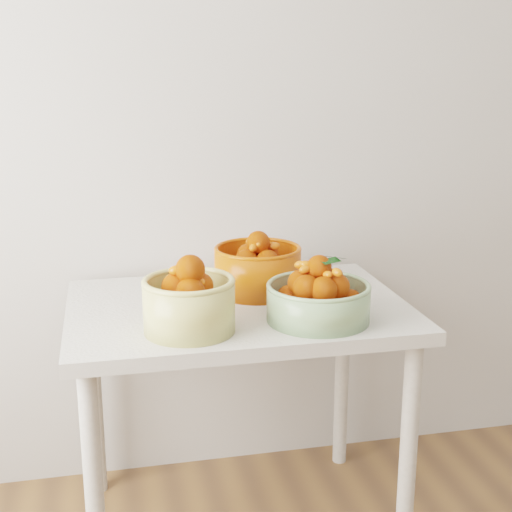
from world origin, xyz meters
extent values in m
cube|color=silver|center=(0.00, 2.00, 1.35)|extent=(4.00, 0.04, 2.70)
cube|color=silver|center=(-0.30, 1.60, 0.73)|extent=(1.00, 0.70, 0.04)
cylinder|color=silver|center=(-0.74, 1.31, 0.35)|extent=(0.05, 0.05, 0.71)
cylinder|color=silver|center=(0.14, 1.31, 0.35)|extent=(0.05, 0.05, 0.71)
cylinder|color=silver|center=(-0.74, 1.89, 0.35)|extent=(0.05, 0.05, 0.71)
cylinder|color=silver|center=(0.14, 1.89, 0.35)|extent=(0.05, 0.05, 0.71)
cylinder|color=#D8CA79|center=(-0.47, 1.41, 0.82)|extent=(0.29, 0.29, 0.14)
torus|color=#D8CA79|center=(-0.47, 1.41, 0.89)|extent=(0.29, 0.29, 0.02)
sphere|color=#D1660C|center=(-0.40, 1.40, 0.81)|extent=(0.08, 0.08, 0.08)
sphere|color=#D1660C|center=(-0.45, 1.47, 0.81)|extent=(0.09, 0.09, 0.09)
sphere|color=#D1660C|center=(-0.52, 1.44, 0.81)|extent=(0.08, 0.08, 0.08)
sphere|color=#D33700|center=(-0.52, 1.37, 0.81)|extent=(0.08, 0.08, 0.08)
sphere|color=#D33700|center=(-0.45, 1.35, 0.81)|extent=(0.09, 0.09, 0.09)
sphere|color=#D33700|center=(-0.47, 1.41, 0.81)|extent=(0.08, 0.08, 0.08)
sphere|color=#D33700|center=(-0.44, 1.42, 0.87)|extent=(0.07, 0.07, 0.07)
sphere|color=#D33700|center=(-0.50, 1.42, 0.87)|extent=(0.08, 0.08, 0.08)
sphere|color=#D33700|center=(-0.47, 1.37, 0.87)|extent=(0.08, 0.08, 0.08)
sphere|color=#D33700|center=(-0.46, 1.40, 0.92)|extent=(0.08, 0.08, 0.08)
ellipsoid|color=#F05915|center=(-0.47, 1.40, 0.89)|extent=(0.04, 0.05, 0.04)
ellipsoid|color=#F05915|center=(-0.44, 1.39, 0.89)|extent=(0.05, 0.05, 0.04)
ellipsoid|color=#F05915|center=(-0.50, 1.41, 0.92)|extent=(0.04, 0.04, 0.04)
cylinder|color=#92B684|center=(-0.11, 1.41, 0.80)|extent=(0.32, 0.32, 0.10)
torus|color=#92B684|center=(-0.11, 1.41, 0.85)|extent=(0.32, 0.32, 0.01)
sphere|color=#D33700|center=(-0.02, 1.41, 0.80)|extent=(0.07, 0.07, 0.07)
sphere|color=#D33700|center=(-0.05, 1.48, 0.80)|extent=(0.08, 0.08, 0.08)
sphere|color=#D33700|center=(-0.10, 1.50, 0.80)|extent=(0.07, 0.07, 0.07)
sphere|color=#D33700|center=(-0.17, 1.48, 0.80)|extent=(0.08, 0.08, 0.08)
sphere|color=#D33700|center=(-0.20, 1.42, 0.80)|extent=(0.07, 0.07, 0.07)
sphere|color=#D33700|center=(-0.17, 1.35, 0.80)|extent=(0.07, 0.07, 0.07)
sphere|color=#D33700|center=(-0.10, 1.32, 0.80)|extent=(0.07, 0.07, 0.07)
sphere|color=#D33700|center=(-0.04, 1.35, 0.80)|extent=(0.07, 0.07, 0.07)
sphere|color=#D33700|center=(-0.11, 1.41, 0.80)|extent=(0.07, 0.07, 0.07)
sphere|color=#D33700|center=(-0.06, 1.43, 0.85)|extent=(0.07, 0.07, 0.07)
sphere|color=#D33700|center=(-0.11, 1.46, 0.85)|extent=(0.08, 0.08, 0.08)
sphere|color=#D33700|center=(-0.15, 1.44, 0.85)|extent=(0.07, 0.07, 0.07)
sphere|color=#D33700|center=(-0.15, 1.39, 0.85)|extent=(0.08, 0.08, 0.08)
sphere|color=#D33700|center=(-0.11, 1.36, 0.85)|extent=(0.07, 0.07, 0.07)
sphere|color=#D33700|center=(-0.06, 1.39, 0.85)|extent=(0.07, 0.07, 0.07)
sphere|color=#D33700|center=(-0.10, 1.42, 0.90)|extent=(0.07, 0.07, 0.07)
ellipsoid|color=#F05915|center=(-0.11, 1.42, 0.90)|extent=(0.04, 0.04, 0.03)
ellipsoid|color=#F05915|center=(-0.11, 1.43, 0.91)|extent=(0.03, 0.04, 0.03)
ellipsoid|color=#F05915|center=(-0.11, 1.42, 0.90)|extent=(0.04, 0.04, 0.03)
ellipsoid|color=#F05915|center=(-0.15, 1.44, 0.91)|extent=(0.04, 0.04, 0.03)
ellipsoid|color=#F05915|center=(-0.07, 1.36, 0.90)|extent=(0.04, 0.04, 0.03)
ellipsoid|color=#F05915|center=(-0.13, 1.45, 0.90)|extent=(0.04, 0.04, 0.04)
ellipsoid|color=#F05915|center=(-0.14, 1.43, 0.91)|extent=(0.04, 0.04, 0.03)
ellipsoid|color=#F05915|center=(-0.09, 1.47, 0.90)|extent=(0.03, 0.04, 0.03)
ellipsoid|color=#F05915|center=(-0.15, 1.42, 0.90)|extent=(0.04, 0.03, 0.03)
ellipsoid|color=#F05915|center=(-0.09, 1.38, 0.89)|extent=(0.04, 0.04, 0.03)
ellipsoid|color=#F05915|center=(-0.09, 1.42, 0.91)|extent=(0.04, 0.03, 0.03)
cylinder|color=#D3470D|center=(-0.22, 1.70, 0.82)|extent=(0.32, 0.32, 0.14)
torus|color=#D3470D|center=(-0.22, 1.70, 0.89)|extent=(0.33, 0.33, 0.01)
sphere|color=#D1660C|center=(-0.13, 1.70, 0.80)|extent=(0.07, 0.07, 0.07)
sphere|color=#D33700|center=(-0.17, 1.77, 0.80)|extent=(0.08, 0.08, 0.08)
sphere|color=#D33700|center=(-0.26, 1.77, 0.80)|extent=(0.08, 0.08, 0.08)
sphere|color=#D33700|center=(-0.30, 1.70, 0.80)|extent=(0.08, 0.08, 0.08)
sphere|color=#D33700|center=(-0.26, 1.63, 0.80)|extent=(0.08, 0.08, 0.08)
sphere|color=#D33700|center=(-0.17, 1.63, 0.80)|extent=(0.08, 0.08, 0.08)
sphere|color=#D33700|center=(-0.22, 1.70, 0.80)|extent=(0.07, 0.07, 0.07)
sphere|color=#D33700|center=(-0.18, 1.72, 0.86)|extent=(0.07, 0.07, 0.07)
sphere|color=#D33700|center=(-0.24, 1.74, 0.86)|extent=(0.08, 0.08, 0.08)
sphere|color=#D33700|center=(-0.25, 1.68, 0.86)|extent=(0.07, 0.07, 0.07)
sphere|color=#D33700|center=(-0.19, 1.66, 0.86)|extent=(0.07, 0.07, 0.07)
sphere|color=#D33700|center=(-0.21, 1.70, 0.91)|extent=(0.07, 0.07, 0.07)
ellipsoid|color=#F05915|center=(-0.22, 1.68, 0.91)|extent=(0.03, 0.04, 0.03)
ellipsoid|color=#F05915|center=(-0.23, 1.69, 0.90)|extent=(0.04, 0.05, 0.04)
ellipsoid|color=#F05915|center=(-0.16, 1.70, 0.90)|extent=(0.04, 0.03, 0.03)
ellipsoid|color=#F05915|center=(-0.21, 1.77, 0.91)|extent=(0.04, 0.04, 0.04)
ellipsoid|color=#F05915|center=(-0.22, 1.70, 0.91)|extent=(0.05, 0.05, 0.04)
ellipsoid|color=#F05915|center=(-0.21, 1.71, 0.90)|extent=(0.05, 0.05, 0.03)
ellipsoid|color=#F05915|center=(-0.20, 1.69, 0.88)|extent=(0.05, 0.04, 0.04)
ellipsoid|color=#F05915|center=(-0.21, 1.72, 0.92)|extent=(0.03, 0.04, 0.04)
ellipsoid|color=#F05915|center=(-0.16, 1.72, 0.88)|extent=(0.05, 0.04, 0.03)
ellipsoid|color=#F05915|center=(-0.23, 1.71, 0.91)|extent=(0.04, 0.04, 0.03)
ellipsoid|color=#F05915|center=(-0.20, 1.73, 0.89)|extent=(0.05, 0.05, 0.03)
ellipsoid|color=#F05915|center=(-0.20, 1.70, 0.92)|extent=(0.04, 0.03, 0.03)
ellipsoid|color=#F05915|center=(-0.23, 1.68, 0.90)|extent=(0.04, 0.05, 0.04)
camera|label=1|loc=(-0.67, -0.38, 1.44)|focal=50.00mm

